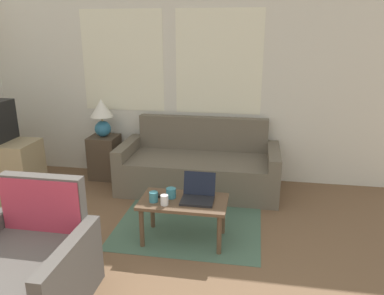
{
  "coord_description": "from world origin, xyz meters",
  "views": [
    {
      "loc": [
        1.05,
        -1.06,
        1.94
      ],
      "look_at": [
        0.4,
        2.67,
        0.75
      ],
      "focal_mm": 35.0,
      "sensor_mm": 36.0,
      "label": 1
    }
  ],
  "objects_px": {
    "coffee_table": "(184,206)",
    "cup_white": "(171,193)",
    "cup_yellow": "(164,200)",
    "tv_remote": "(156,194)",
    "table_lamp": "(102,115)",
    "laptop": "(198,194)",
    "couch": "(199,168)",
    "cup_navy": "(154,197)",
    "armchair": "(27,269)"
  },
  "relations": [
    {
      "from": "coffee_table",
      "to": "cup_white",
      "type": "xyz_separation_m",
      "value": [
        -0.13,
        0.03,
        0.11
      ]
    },
    {
      "from": "cup_white",
      "to": "cup_yellow",
      "type": "bearing_deg",
      "value": -98.81
    },
    {
      "from": "coffee_table",
      "to": "tv_remote",
      "type": "bearing_deg",
      "value": 166.15
    },
    {
      "from": "cup_yellow",
      "to": "cup_white",
      "type": "relative_size",
      "value": 1.01
    },
    {
      "from": "table_lamp",
      "to": "laptop",
      "type": "relative_size",
      "value": 1.66
    },
    {
      "from": "couch",
      "to": "cup_navy",
      "type": "bearing_deg",
      "value": -99.39
    },
    {
      "from": "couch",
      "to": "armchair",
      "type": "relative_size",
      "value": 2.22
    },
    {
      "from": "armchair",
      "to": "cup_yellow",
      "type": "xyz_separation_m",
      "value": [
        0.81,
        0.91,
        0.2
      ]
    },
    {
      "from": "coffee_table",
      "to": "laptop",
      "type": "relative_size",
      "value": 2.71
    },
    {
      "from": "coffee_table",
      "to": "cup_yellow",
      "type": "height_order",
      "value": "cup_yellow"
    },
    {
      "from": "table_lamp",
      "to": "tv_remote",
      "type": "height_order",
      "value": "table_lamp"
    },
    {
      "from": "armchair",
      "to": "tv_remote",
      "type": "relative_size",
      "value": 5.92
    },
    {
      "from": "laptop",
      "to": "cup_navy",
      "type": "xyz_separation_m",
      "value": [
        -0.4,
        -0.12,
        -0.01
      ]
    },
    {
      "from": "table_lamp",
      "to": "tv_remote",
      "type": "bearing_deg",
      "value": -51.01
    },
    {
      "from": "armchair",
      "to": "tv_remote",
      "type": "distance_m",
      "value": 1.31
    },
    {
      "from": "couch",
      "to": "coffee_table",
      "type": "height_order",
      "value": "couch"
    },
    {
      "from": "table_lamp",
      "to": "tv_remote",
      "type": "xyz_separation_m",
      "value": [
        1.09,
        -1.34,
        -0.45
      ]
    },
    {
      "from": "tv_remote",
      "to": "laptop",
      "type": "bearing_deg",
      "value": -4.43
    },
    {
      "from": "cup_white",
      "to": "laptop",
      "type": "bearing_deg",
      "value": 0.62
    },
    {
      "from": "armchair",
      "to": "tv_remote",
      "type": "xyz_separation_m",
      "value": [
        0.69,
        1.1,
        0.16
      ]
    },
    {
      "from": "laptop",
      "to": "cup_yellow",
      "type": "height_order",
      "value": "laptop"
    },
    {
      "from": "table_lamp",
      "to": "coffee_table",
      "type": "xyz_separation_m",
      "value": [
        1.37,
        -1.41,
        -0.52
      ]
    },
    {
      "from": "cup_white",
      "to": "tv_remote",
      "type": "height_order",
      "value": "cup_white"
    },
    {
      "from": "couch",
      "to": "cup_yellow",
      "type": "xyz_separation_m",
      "value": [
        -0.11,
        -1.39,
        0.2
      ]
    },
    {
      "from": "cup_navy",
      "to": "armchair",
      "type": "bearing_deg",
      "value": -126.28
    },
    {
      "from": "cup_white",
      "to": "armchair",
      "type": "bearing_deg",
      "value": -128.18
    },
    {
      "from": "armchair",
      "to": "table_lamp",
      "type": "height_order",
      "value": "table_lamp"
    },
    {
      "from": "armchair",
      "to": "cup_yellow",
      "type": "relative_size",
      "value": 9.34
    },
    {
      "from": "cup_yellow",
      "to": "cup_white",
      "type": "bearing_deg",
      "value": 81.19
    },
    {
      "from": "cup_navy",
      "to": "tv_remote",
      "type": "distance_m",
      "value": 0.15
    },
    {
      "from": "cup_yellow",
      "to": "armchair",
      "type": "bearing_deg",
      "value": -131.92
    },
    {
      "from": "laptop",
      "to": "tv_remote",
      "type": "relative_size",
      "value": 2.02
    },
    {
      "from": "couch",
      "to": "coffee_table",
      "type": "bearing_deg",
      "value": -87.96
    },
    {
      "from": "laptop",
      "to": "cup_navy",
      "type": "bearing_deg",
      "value": -163.71
    },
    {
      "from": "table_lamp",
      "to": "cup_white",
      "type": "bearing_deg",
      "value": -48.01
    },
    {
      "from": "cup_white",
      "to": "couch",
      "type": "bearing_deg",
      "value": 86.15
    },
    {
      "from": "couch",
      "to": "table_lamp",
      "type": "xyz_separation_m",
      "value": [
        -1.32,
        0.15,
        0.61
      ]
    },
    {
      "from": "cup_white",
      "to": "table_lamp",
      "type": "bearing_deg",
      "value": 131.99
    },
    {
      "from": "cup_white",
      "to": "tv_remote",
      "type": "bearing_deg",
      "value": 167.21
    },
    {
      "from": "table_lamp",
      "to": "cup_navy",
      "type": "height_order",
      "value": "table_lamp"
    },
    {
      "from": "coffee_table",
      "to": "cup_white",
      "type": "height_order",
      "value": "cup_white"
    },
    {
      "from": "tv_remote",
      "to": "table_lamp",
      "type": "bearing_deg",
      "value": 128.99
    },
    {
      "from": "table_lamp",
      "to": "laptop",
      "type": "distance_m",
      "value": 2.08
    },
    {
      "from": "armchair",
      "to": "coffee_table",
      "type": "relative_size",
      "value": 1.08
    },
    {
      "from": "couch",
      "to": "armchair",
      "type": "bearing_deg",
      "value": -111.88
    },
    {
      "from": "laptop",
      "to": "cup_navy",
      "type": "distance_m",
      "value": 0.42
    },
    {
      "from": "coffee_table",
      "to": "tv_remote",
      "type": "height_order",
      "value": "tv_remote"
    },
    {
      "from": "table_lamp",
      "to": "armchair",
      "type": "bearing_deg",
      "value": -80.68
    },
    {
      "from": "armchair",
      "to": "table_lamp",
      "type": "relative_size",
      "value": 1.77
    },
    {
      "from": "table_lamp",
      "to": "tv_remote",
      "type": "relative_size",
      "value": 3.34
    }
  ]
}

